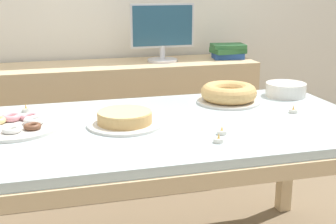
{
  "coord_description": "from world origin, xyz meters",
  "views": [
    {
      "loc": [
        -0.45,
        -1.85,
        1.32
      ],
      "look_at": [
        0.04,
        -0.04,
        0.79
      ],
      "focal_mm": 50.0,
      "sensor_mm": 36.0,
      "label": 1
    }
  ],
  "objects_px": {
    "pastry_platter": "(14,125)",
    "tealight_left_edge": "(219,140)",
    "plate_stack": "(286,90)",
    "cake_chocolate_round": "(125,119)",
    "cake_golden_bundt": "(229,94)",
    "computer_monitor": "(162,33)",
    "tealight_centre": "(222,132)",
    "tealight_near_front": "(293,111)",
    "book_stack": "(228,51)",
    "tealight_right_edge": "(26,109)"
  },
  "relations": [
    {
      "from": "computer_monitor",
      "to": "cake_chocolate_round",
      "type": "distance_m",
      "value": 1.24
    },
    {
      "from": "book_stack",
      "to": "tealight_near_front",
      "type": "xyz_separation_m",
      "value": [
        -0.14,
        -1.14,
        -0.11
      ]
    },
    {
      "from": "tealight_centre",
      "to": "tealight_near_front",
      "type": "distance_m",
      "value": 0.48
    },
    {
      "from": "computer_monitor",
      "to": "book_stack",
      "type": "distance_m",
      "value": 0.49
    },
    {
      "from": "tealight_centre",
      "to": "tealight_right_edge",
      "type": "height_order",
      "value": "same"
    },
    {
      "from": "cake_golden_bundt",
      "to": "tealight_centre",
      "type": "relative_size",
      "value": 7.88
    },
    {
      "from": "cake_golden_bundt",
      "to": "tealight_right_edge",
      "type": "xyz_separation_m",
      "value": [
        -0.97,
        0.09,
        -0.03
      ]
    },
    {
      "from": "pastry_platter",
      "to": "tealight_left_edge",
      "type": "bearing_deg",
      "value": -27.02
    },
    {
      "from": "tealight_centre",
      "to": "cake_golden_bundt",
      "type": "bearing_deg",
      "value": 64.77
    },
    {
      "from": "computer_monitor",
      "to": "book_stack",
      "type": "height_order",
      "value": "computer_monitor"
    },
    {
      "from": "plate_stack",
      "to": "tealight_right_edge",
      "type": "bearing_deg",
      "value": 178.25
    },
    {
      "from": "cake_golden_bundt",
      "to": "tealight_centre",
      "type": "height_order",
      "value": "cake_golden_bundt"
    },
    {
      "from": "pastry_platter",
      "to": "plate_stack",
      "type": "height_order",
      "value": "plate_stack"
    },
    {
      "from": "pastry_platter",
      "to": "tealight_near_front",
      "type": "xyz_separation_m",
      "value": [
        1.23,
        -0.09,
        -0.0
      ]
    },
    {
      "from": "book_stack",
      "to": "tealight_right_edge",
      "type": "bearing_deg",
      "value": -149.1
    },
    {
      "from": "book_stack",
      "to": "tealight_right_edge",
      "type": "xyz_separation_m",
      "value": [
        -1.33,
        -0.8,
        -0.11
      ]
    },
    {
      "from": "cake_golden_bundt",
      "to": "cake_chocolate_round",
      "type": "bearing_deg",
      "value": -156.67
    },
    {
      "from": "cake_golden_bundt",
      "to": "tealight_left_edge",
      "type": "xyz_separation_m",
      "value": [
        -0.27,
        -0.55,
        -0.03
      ]
    },
    {
      "from": "book_stack",
      "to": "pastry_platter",
      "type": "xyz_separation_m",
      "value": [
        -1.37,
        -1.05,
        -0.11
      ]
    },
    {
      "from": "tealight_centre",
      "to": "tealight_right_edge",
      "type": "xyz_separation_m",
      "value": [
        -0.76,
        0.55,
        0.0
      ]
    },
    {
      "from": "cake_golden_bundt",
      "to": "plate_stack",
      "type": "relative_size",
      "value": 1.5
    },
    {
      "from": "cake_chocolate_round",
      "to": "tealight_left_edge",
      "type": "bearing_deg",
      "value": -45.12
    },
    {
      "from": "book_stack",
      "to": "tealight_left_edge",
      "type": "height_order",
      "value": "book_stack"
    },
    {
      "from": "tealight_left_edge",
      "to": "book_stack",
      "type": "bearing_deg",
      "value": 66.59
    },
    {
      "from": "cake_golden_bundt",
      "to": "plate_stack",
      "type": "xyz_separation_m",
      "value": [
        0.34,
        0.05,
        -0.01
      ]
    },
    {
      "from": "tealight_centre",
      "to": "tealight_left_edge",
      "type": "bearing_deg",
      "value": -118.45
    },
    {
      "from": "pastry_platter",
      "to": "tealight_right_edge",
      "type": "xyz_separation_m",
      "value": [
        0.04,
        0.26,
        -0.0
      ]
    },
    {
      "from": "book_stack",
      "to": "tealight_left_edge",
      "type": "bearing_deg",
      "value": -113.41
    },
    {
      "from": "tealight_right_edge",
      "to": "tealight_near_front",
      "type": "xyz_separation_m",
      "value": [
        1.19,
        -0.35,
        0.0
      ]
    },
    {
      "from": "tealight_right_edge",
      "to": "tealight_near_front",
      "type": "distance_m",
      "value": 1.24
    },
    {
      "from": "plate_stack",
      "to": "tealight_right_edge",
      "type": "height_order",
      "value": "plate_stack"
    },
    {
      "from": "tealight_left_edge",
      "to": "tealight_near_front",
      "type": "distance_m",
      "value": 0.56
    },
    {
      "from": "tealight_centre",
      "to": "tealight_right_edge",
      "type": "distance_m",
      "value": 0.94
    },
    {
      "from": "pastry_platter",
      "to": "computer_monitor",
      "type": "bearing_deg",
      "value": 49.28
    },
    {
      "from": "tealight_left_edge",
      "to": "pastry_platter",
      "type": "bearing_deg",
      "value": 152.98
    },
    {
      "from": "computer_monitor",
      "to": "pastry_platter",
      "type": "height_order",
      "value": "computer_monitor"
    },
    {
      "from": "book_stack",
      "to": "computer_monitor",
      "type": "bearing_deg",
      "value": -179.83
    },
    {
      "from": "book_stack",
      "to": "cake_chocolate_round",
      "type": "bearing_deg",
      "value": -129.27
    },
    {
      "from": "cake_chocolate_round",
      "to": "tealight_near_front",
      "type": "relative_size",
      "value": 7.96
    },
    {
      "from": "cake_chocolate_round",
      "to": "cake_golden_bundt",
      "type": "distance_m",
      "value": 0.62
    },
    {
      "from": "cake_golden_bundt",
      "to": "plate_stack",
      "type": "bearing_deg",
      "value": 8.22
    },
    {
      "from": "plate_stack",
      "to": "tealight_left_edge",
      "type": "distance_m",
      "value": 0.85
    },
    {
      "from": "tealight_centre",
      "to": "tealight_near_front",
      "type": "height_order",
      "value": "same"
    },
    {
      "from": "book_stack",
      "to": "tealight_near_front",
      "type": "bearing_deg",
      "value": -96.97
    },
    {
      "from": "computer_monitor",
      "to": "cake_chocolate_round",
      "type": "height_order",
      "value": "computer_monitor"
    },
    {
      "from": "pastry_platter",
      "to": "tealight_centre",
      "type": "bearing_deg",
      "value": -20.37
    },
    {
      "from": "tealight_centre",
      "to": "tealight_left_edge",
      "type": "height_order",
      "value": "same"
    },
    {
      "from": "cake_golden_bundt",
      "to": "tealight_centre",
      "type": "distance_m",
      "value": 0.51
    },
    {
      "from": "book_stack",
      "to": "tealight_centre",
      "type": "height_order",
      "value": "book_stack"
    },
    {
      "from": "pastry_platter",
      "to": "tealight_left_edge",
      "type": "relative_size",
      "value": 9.38
    }
  ]
}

